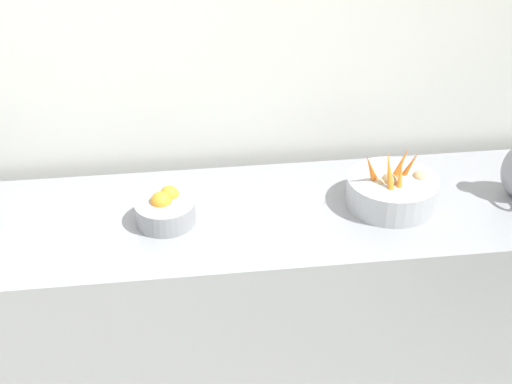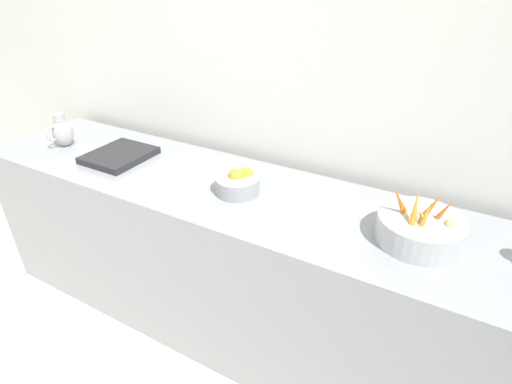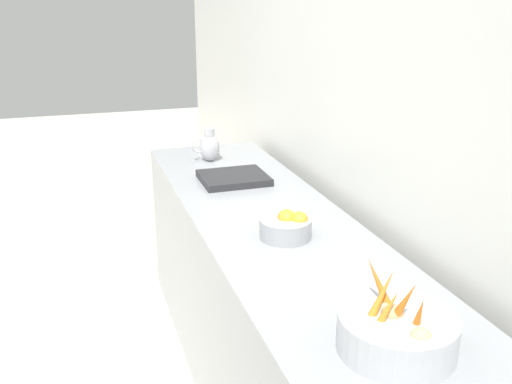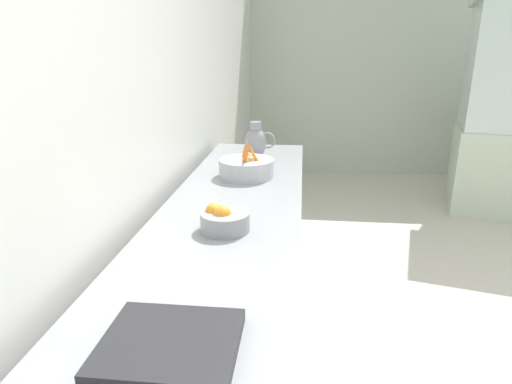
{
  "view_description": "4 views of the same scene",
  "coord_description": "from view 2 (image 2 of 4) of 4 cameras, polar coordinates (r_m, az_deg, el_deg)",
  "views": [
    {
      "loc": [
        0.59,
        0.22,
        2.32
      ],
      "look_at": [
        -1.38,
        0.47,
        1.09
      ],
      "focal_mm": 49.62,
      "sensor_mm": 36.0,
      "label": 1
    },
    {
      "loc": [
        -0.09,
        1.05,
        1.86
      ],
      "look_at": [
        -1.33,
        0.35,
        1.05
      ],
      "focal_mm": 28.01,
      "sensor_mm": 36.0,
      "label": 2
    },
    {
      "loc": [
        -0.71,
        2.15,
        1.85
      ],
      "look_at": [
        -1.38,
        0.11,
        1.11
      ],
      "focal_mm": 40.27,
      "sensor_mm": 36.0,
      "label": 3
    },
    {
      "loc": [
        -1.18,
        -1.49,
        1.64
      ],
      "look_at": [
        -1.35,
        0.08,
        1.12
      ],
      "focal_mm": 30.41,
      "sensor_mm": 36.0,
      "label": 4
    }
  ],
  "objects": [
    {
      "name": "counter_sink_basin",
      "position": [
        2.35,
        -18.92,
        4.97
      ],
      "size": [
        0.34,
        0.3,
        0.04
      ],
      "primitive_type": "cube",
      "color": "#232326",
      "rests_on": "prep_counter"
    },
    {
      "name": "tile_wall_left",
      "position": [
        1.92,
        21.22,
        16.89
      ],
      "size": [
        0.1,
        8.19,
        3.0
      ],
      "primitive_type": "cube",
      "color": "silver",
      "rests_on": "ground_plane"
    },
    {
      "name": "metal_pitcher_short",
      "position": [
        2.63,
        -25.93,
        7.74
      ],
      "size": [
        0.16,
        0.12,
        0.19
      ],
      "color": "#A3A3A8",
      "rests_on": "prep_counter"
    },
    {
      "name": "vegetable_colander",
      "position": [
        1.66,
        22.34,
        -4.84
      ],
      "size": [
        0.33,
        0.33,
        0.24
      ],
      "color": "#ADAFB5",
      "rests_on": "prep_counter"
    },
    {
      "name": "prep_counter",
      "position": [
        2.14,
        0.26,
        -11.26
      ],
      "size": [
        0.67,
        3.31,
        0.92
      ],
      "primitive_type": "cube",
      "color": "gray",
      "rests_on": "ground_plane"
    },
    {
      "name": "orange_bowl",
      "position": [
        1.88,
        -2.59,
        1.29
      ],
      "size": [
        0.21,
        0.21,
        0.11
      ],
      "color": "gray",
      "rests_on": "prep_counter"
    }
  ]
}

